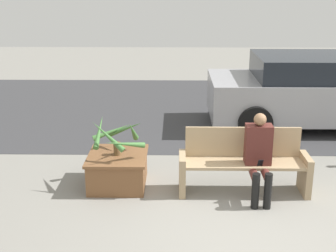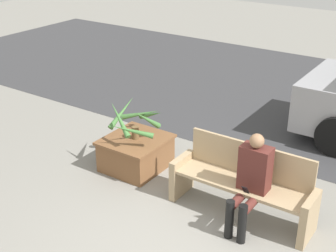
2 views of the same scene
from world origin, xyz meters
name	(u,v)px [view 2 (image 2 of 2)]	position (x,y,z in m)	size (l,w,h in m)	color
road_surface	(334,104)	(0.00, 5.39, 0.00)	(20.00, 6.00, 0.01)	#38383A
bench	(243,183)	(0.10, 1.03, 0.44)	(1.83, 0.48, 0.91)	tan
person_seated	(251,179)	(0.27, 0.83, 0.65)	(0.36, 0.60, 1.20)	#51231E
planter_box	(136,152)	(-1.71, 1.19, 0.26)	(0.85, 0.91, 0.48)	brown
potted_plant	(135,119)	(-1.71, 1.20, 0.78)	(0.82, 0.85, 0.58)	brown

